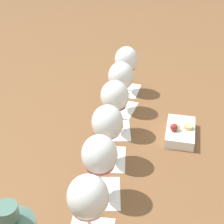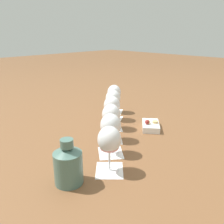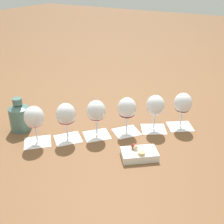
% 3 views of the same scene
% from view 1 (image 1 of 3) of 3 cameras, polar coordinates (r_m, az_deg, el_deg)
% --- Properties ---
extents(ground_plane, '(8.00, 8.00, 0.00)m').
position_cam_1_polar(ground_plane, '(1.01, -0.18, -5.34)').
color(ground_plane, brown).
extents(tasting_card_1, '(0.15, 0.15, 0.00)m').
position_cam_1_polar(tasting_card_1, '(0.86, -1.94, -13.31)').
color(tasting_card_1, white).
rests_on(tasting_card_1, ground_plane).
extents(tasting_card_2, '(0.15, 0.15, 0.00)m').
position_cam_1_polar(tasting_card_2, '(0.96, -0.71, -7.78)').
color(tasting_card_2, white).
rests_on(tasting_card_2, ground_plane).
extents(tasting_card_3, '(0.15, 0.15, 0.00)m').
position_cam_1_polar(tasting_card_3, '(1.07, 0.41, -3.03)').
color(tasting_card_3, white).
rests_on(tasting_card_3, ground_plane).
extents(tasting_card_4, '(0.15, 0.14, 0.00)m').
position_cam_1_polar(tasting_card_4, '(1.17, 1.41, 0.64)').
color(tasting_card_4, white).
rests_on(tasting_card_4, ground_plane).
extents(tasting_card_5, '(0.15, 0.14, 0.00)m').
position_cam_1_polar(tasting_card_5, '(1.29, 2.28, 3.70)').
color(tasting_card_5, white).
rests_on(tasting_card_5, ground_plane).
extents(wine_glass_0, '(0.08, 0.08, 0.17)m').
position_cam_1_polar(wine_glass_0, '(0.69, -4.02, -14.38)').
color(wine_glass_0, white).
rests_on(wine_glass_0, tasting_card_0).
extents(wine_glass_1, '(0.08, 0.08, 0.17)m').
position_cam_1_polar(wine_glass_1, '(0.79, -2.09, -7.51)').
color(wine_glass_1, white).
rests_on(wine_glass_1, tasting_card_1).
extents(wine_glass_2, '(0.08, 0.08, 0.17)m').
position_cam_1_polar(wine_glass_2, '(0.89, -0.76, -2.19)').
color(wine_glass_2, white).
rests_on(wine_glass_2, tasting_card_2).
extents(wine_glass_3, '(0.08, 0.08, 0.17)m').
position_cam_1_polar(wine_glass_3, '(1.00, 0.43, 2.27)').
color(wine_glass_3, white).
rests_on(wine_glass_3, tasting_card_3).
extents(wine_glass_4, '(0.08, 0.08, 0.17)m').
position_cam_1_polar(wine_glass_4, '(1.12, 1.48, 5.59)').
color(wine_glass_4, white).
rests_on(wine_glass_4, tasting_card_4).
extents(wine_glass_5, '(0.08, 0.08, 0.17)m').
position_cam_1_polar(wine_glass_5, '(1.23, 2.39, 8.32)').
color(wine_glass_5, white).
rests_on(wine_glass_5, tasting_card_5).
extents(snack_dish, '(0.16, 0.15, 0.05)m').
position_cam_1_polar(snack_dish, '(1.05, 11.26, -3.22)').
color(snack_dish, white).
rests_on(snack_dish, ground_plane).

